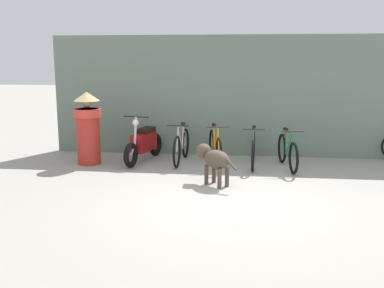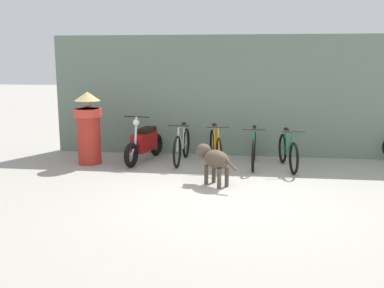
{
  "view_description": "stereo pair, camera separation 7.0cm",
  "coord_description": "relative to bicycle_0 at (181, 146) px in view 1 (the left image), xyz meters",
  "views": [
    {
      "loc": [
        0.19,
        -7.01,
        2.26
      ],
      "look_at": [
        -0.8,
        1.32,
        0.65
      ],
      "focal_mm": 42.0,
      "sensor_mm": 36.0,
      "label": 1
    },
    {
      "loc": [
        0.26,
        -7.0,
        2.26
      ],
      "look_at": [
        -0.8,
        1.32,
        0.65
      ],
      "focal_mm": 42.0,
      "sensor_mm": 36.0,
      "label": 2
    }
  ],
  "objects": [
    {
      "name": "ground_plane",
      "position": [
        1.18,
        -2.54,
        -0.36
      ],
      "size": [
        60.0,
        60.0,
        0.0
      ],
      "primitive_type": "plane",
      "color": "#9E998E"
    },
    {
      "name": "bicycle_3",
      "position": [
        2.27,
        -0.27,
        -0.02
      ],
      "size": [
        0.46,
        1.62,
        0.84
      ],
      "rotation": [
        0.0,
        0.0,
        -1.42
      ],
      "color": "black",
      "rests_on": "ground"
    },
    {
      "name": "bicycle_0",
      "position": [
        0.0,
        0.0,
        0.0
      ],
      "size": [
        0.46,
        1.69,
        0.88
      ],
      "rotation": [
        0.0,
        0.0,
        -1.62
      ],
      "color": "black",
      "rests_on": "ground"
    },
    {
      "name": "bicycle_1",
      "position": [
        0.75,
        -0.13,
        0.0
      ],
      "size": [
        0.51,
        1.69,
        0.89
      ],
      "rotation": [
        0.0,
        0.0,
        -1.36
      ],
      "color": "black",
      "rests_on": "ground"
    },
    {
      "name": "motorcycle",
      "position": [
        -0.84,
        -0.01,
        0.05
      ],
      "size": [
        0.62,
        1.75,
        1.05
      ],
      "rotation": [
        0.0,
        0.0,
        -1.8
      ],
      "color": "black",
      "rests_on": "ground"
    },
    {
      "name": "stray_dog",
      "position": [
        0.82,
        -1.67,
        0.12
      ],
      "size": [
        0.84,
        0.82,
        0.71
      ],
      "rotation": [
        0.0,
        0.0,
        2.38
      ],
      "color": "#4C3F33",
      "rests_on": "ground"
    },
    {
      "name": "person_in_robes",
      "position": [
        -1.97,
        -0.38,
        0.44
      ],
      "size": [
        0.67,
        0.67,
        1.56
      ],
      "rotation": [
        0.0,
        0.0,
        2.99
      ],
      "color": "#B72D23",
      "rests_on": "ground"
    },
    {
      "name": "shop_wall_back",
      "position": [
        1.18,
        0.94,
        1.03
      ],
      "size": [
        8.71,
        0.2,
        2.78
      ],
      "color": "slate",
      "rests_on": "ground"
    },
    {
      "name": "bicycle_2",
      "position": [
        1.56,
        -0.12,
        -0.01
      ],
      "size": [
        0.46,
        1.7,
        0.85
      ],
      "rotation": [
        0.0,
        0.0,
        -1.6
      ],
      "color": "black",
      "rests_on": "ground"
    }
  ]
}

